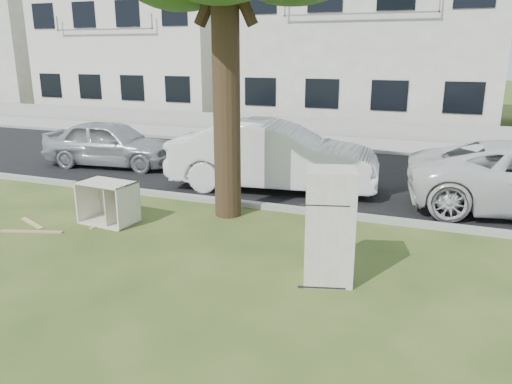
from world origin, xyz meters
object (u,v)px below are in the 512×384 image
at_px(cabinet, 108,202).
at_px(car_left, 111,143).
at_px(fridge, 329,226).
at_px(car_center, 273,156).

distance_m(cabinet, car_left, 5.30).
relative_size(fridge, cabinet, 1.58).
bearing_deg(fridge, car_left, 130.43).
height_order(fridge, cabinet, fridge).
relative_size(fridge, car_center, 0.33).
distance_m(fridge, car_left, 9.37).
relative_size(fridge, car_left, 0.43).
xyz_separation_m(fridge, car_left, (-7.76, 5.25, -0.17)).
bearing_deg(car_left, fridge, -130.70).
xyz_separation_m(cabinet, car_left, (-3.11, 4.28, 0.26)).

